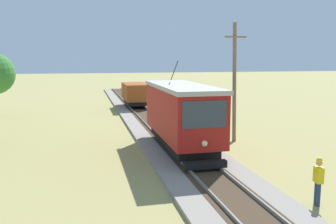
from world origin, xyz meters
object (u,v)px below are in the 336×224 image
at_px(red_tram, 181,114).
at_px(track_worker, 318,179).
at_px(utility_pole_mid, 234,81).
at_px(freight_car, 135,94).

relative_size(red_tram, track_worker, 4.79).
bearing_deg(red_tram, utility_pole_mid, 26.89).
relative_size(freight_car, track_worker, 2.91).
height_order(red_tram, freight_car, red_tram).
bearing_deg(track_worker, utility_pole_mid, 93.39).
xyz_separation_m(red_tram, freight_car, (-0.00, 18.46, -0.64)).
relative_size(freight_car, utility_pole_mid, 0.70).
relative_size(red_tram, utility_pole_mid, 1.14).
bearing_deg(track_worker, freight_car, 106.04).
height_order(red_tram, track_worker, red_tram).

